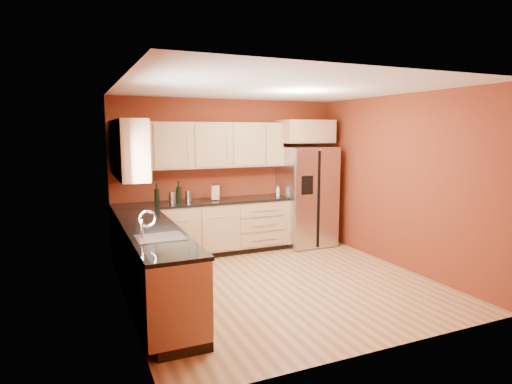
% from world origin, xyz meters
% --- Properties ---
extents(floor, '(4.00, 4.00, 0.00)m').
position_xyz_m(floor, '(0.00, 0.00, 0.00)').
color(floor, olive).
rests_on(floor, ground).
extents(ceiling, '(4.00, 4.00, 0.00)m').
position_xyz_m(ceiling, '(0.00, 0.00, 2.60)').
color(ceiling, white).
rests_on(ceiling, wall_back).
extents(wall_back, '(4.00, 0.04, 2.60)m').
position_xyz_m(wall_back, '(0.00, 2.00, 1.30)').
color(wall_back, maroon).
rests_on(wall_back, floor).
extents(wall_front, '(4.00, 0.04, 2.60)m').
position_xyz_m(wall_front, '(0.00, -2.00, 1.30)').
color(wall_front, maroon).
rests_on(wall_front, floor).
extents(wall_left, '(0.04, 4.00, 2.60)m').
position_xyz_m(wall_left, '(-2.00, 0.00, 1.30)').
color(wall_left, maroon).
rests_on(wall_left, floor).
extents(wall_right, '(0.04, 4.00, 2.60)m').
position_xyz_m(wall_right, '(2.00, 0.00, 1.30)').
color(wall_right, maroon).
rests_on(wall_right, floor).
extents(base_cabinets_back, '(2.90, 0.60, 0.88)m').
position_xyz_m(base_cabinets_back, '(-0.55, 1.70, 0.44)').
color(base_cabinets_back, '#A77B51').
rests_on(base_cabinets_back, floor).
extents(base_cabinets_left, '(0.60, 2.80, 0.88)m').
position_xyz_m(base_cabinets_left, '(-1.70, 0.00, 0.44)').
color(base_cabinets_left, '#A77B51').
rests_on(base_cabinets_left, floor).
extents(countertop_back, '(2.90, 0.62, 0.04)m').
position_xyz_m(countertop_back, '(-0.55, 1.69, 0.90)').
color(countertop_back, black).
rests_on(countertop_back, base_cabinets_back).
extents(countertop_left, '(0.62, 2.80, 0.04)m').
position_xyz_m(countertop_left, '(-1.69, 0.00, 0.90)').
color(countertop_left, black).
rests_on(countertop_left, base_cabinets_left).
extents(upper_cabinets_back, '(2.30, 0.33, 0.75)m').
position_xyz_m(upper_cabinets_back, '(-0.25, 1.83, 1.83)').
color(upper_cabinets_back, '#A77B51').
rests_on(upper_cabinets_back, wall_back).
extents(upper_cabinets_left, '(0.33, 1.35, 0.75)m').
position_xyz_m(upper_cabinets_left, '(-1.83, 0.72, 1.83)').
color(upper_cabinets_left, '#A77B51').
rests_on(upper_cabinets_left, wall_left).
extents(corner_upper_cabinet, '(0.67, 0.67, 0.75)m').
position_xyz_m(corner_upper_cabinet, '(-1.67, 1.67, 1.83)').
color(corner_upper_cabinet, '#A77B51').
rests_on(corner_upper_cabinet, wall_back).
extents(over_fridge_cabinet, '(0.92, 0.60, 0.40)m').
position_xyz_m(over_fridge_cabinet, '(1.35, 1.70, 2.05)').
color(over_fridge_cabinet, '#A77B51').
rests_on(over_fridge_cabinet, wall_back).
extents(refrigerator, '(0.90, 0.75, 1.78)m').
position_xyz_m(refrigerator, '(1.35, 1.62, 0.89)').
color(refrigerator, '#B1B1B6').
rests_on(refrigerator, floor).
extents(window, '(0.03, 0.90, 1.00)m').
position_xyz_m(window, '(-1.98, -0.50, 1.55)').
color(window, white).
rests_on(window, wall_left).
extents(sink_faucet, '(0.50, 0.42, 0.30)m').
position_xyz_m(sink_faucet, '(-1.69, -0.50, 1.07)').
color(sink_faucet, white).
rests_on(sink_faucet, countertop_left).
extents(canister_left, '(0.11, 0.11, 0.18)m').
position_xyz_m(canister_left, '(-1.07, 1.67, 1.01)').
color(canister_left, '#B1B1B6').
rests_on(canister_left, countertop_back).
extents(canister_right, '(0.13, 0.13, 0.17)m').
position_xyz_m(canister_right, '(-0.79, 1.73, 1.01)').
color(canister_right, '#B1B1B6').
rests_on(canister_right, countertop_back).
extents(wine_bottle_a, '(0.10, 0.10, 0.35)m').
position_xyz_m(wine_bottle_a, '(-0.97, 1.68, 1.10)').
color(wine_bottle_a, black).
rests_on(wine_bottle_a, countertop_back).
extents(wine_bottle_b, '(0.09, 0.09, 0.33)m').
position_xyz_m(wine_bottle_b, '(-1.31, 1.71, 1.08)').
color(wine_bottle_b, black).
rests_on(wine_bottle_b, countertop_back).
extents(knife_block, '(0.15, 0.15, 0.24)m').
position_xyz_m(knife_block, '(-0.34, 1.69, 1.04)').
color(knife_block, tan).
rests_on(knife_block, countertop_back).
extents(soap_dispenser, '(0.07, 0.07, 0.18)m').
position_xyz_m(soap_dispenser, '(0.80, 1.68, 1.01)').
color(soap_dispenser, silver).
rests_on(soap_dispenser, countertop_back).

